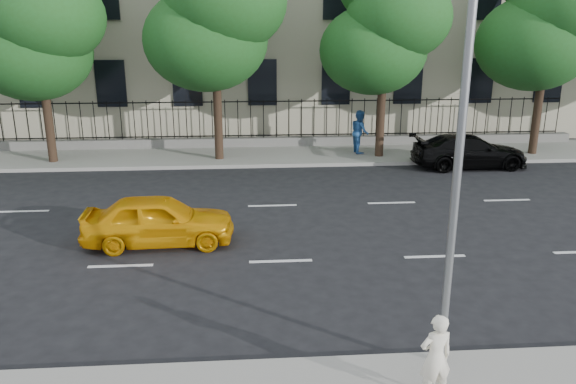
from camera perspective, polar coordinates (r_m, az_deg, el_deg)
name	(u,v)px	position (r m, az deg, el deg)	size (l,w,h in m)	color
ground	(288,310)	(12.11, -0.01, -11.85)	(120.00, 120.00, 0.00)	black
far_sidewalk	(265,155)	(25.26, -2.34, 3.76)	(60.00, 4.00, 0.15)	gray
lane_markings	(276,230)	(16.42, -1.23, -3.84)	(49.60, 4.62, 0.01)	silver
iron_fence	(264,135)	(26.80, -2.48, 5.78)	(30.00, 0.50, 2.20)	slate
street_light	(454,67)	(9.43, 16.51, 12.09)	(0.25, 3.32, 8.05)	slate
tree_b	(38,21)	(25.31, -24.02, 15.57)	(5.53, 5.12, 8.97)	#382619
tree_c	(215,6)	(23.98, -7.42, 18.19)	(5.89, 5.50, 9.80)	#382619
tree_d	(385,21)	(24.64, 9.86, 16.72)	(5.34, 4.94, 8.84)	#382619
tree_e	(549,12)	(27.16, 25.00, 16.21)	(5.71, 5.31, 9.46)	#382619
yellow_taxi	(159,220)	(15.58, -13.01, -2.79)	(1.62, 4.04, 1.38)	orange
black_sedan	(469,151)	(24.46, 17.93, 3.97)	(1.92, 4.73, 1.37)	black
woman_near	(436,357)	(9.29, 14.76, -15.94)	(0.53, 0.35, 1.46)	white
pedestrian_far	(360,132)	(25.44, 7.29, 6.11)	(0.93, 0.73, 1.92)	#26569A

